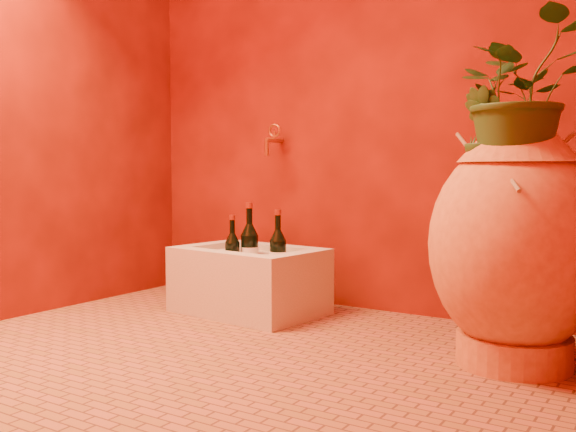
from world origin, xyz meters
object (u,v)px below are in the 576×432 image
Objects in this scene: amphora at (516,245)px; wine_bottle_b at (232,255)px; stone_basin at (249,282)px; wine_bottle_a at (250,250)px; wine_bottle_c at (278,255)px; wall_tap at (273,138)px.

amphora is 1.32m from wine_bottle_b.
stone_basin is 2.41× the size of wine_bottle_b.
wine_bottle_c is at bearing 1.90° from wine_bottle_a.
wine_bottle_b is 0.91× the size of wine_bottle_c.
wine_bottle_b is at bearing -87.91° from wall_tap.
wine_bottle_b reaches higher than stone_basin.
wine_bottle_c reaches higher than wine_bottle_b.
wall_tap is at bearing 160.31° from amphora.
wall_tap is (-1.32, 0.47, 0.42)m from amphora.
wine_bottle_a is at bearing -77.64° from wall_tap.
amphora is at bearing -9.53° from wine_bottle_c.
wine_bottle_a is (-1.26, 0.18, -0.12)m from amphora.
wall_tap is (-0.22, 0.29, 0.55)m from wine_bottle_c.
wall_tap reaches higher than wine_bottle_c.
wine_bottle_a is 0.16m from wine_bottle_c.
amphora is 1.28m from wine_bottle_a.
stone_basin is at bearing 172.04° from amphora.
amphora is 2.61× the size of wine_bottle_c.
amphora reaches higher than wine_bottle_a.
amphora is 1.46m from wall_tap.
wine_bottle_a reaches higher than wine_bottle_c.
amphora is at bearing -4.97° from wine_bottle_b.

